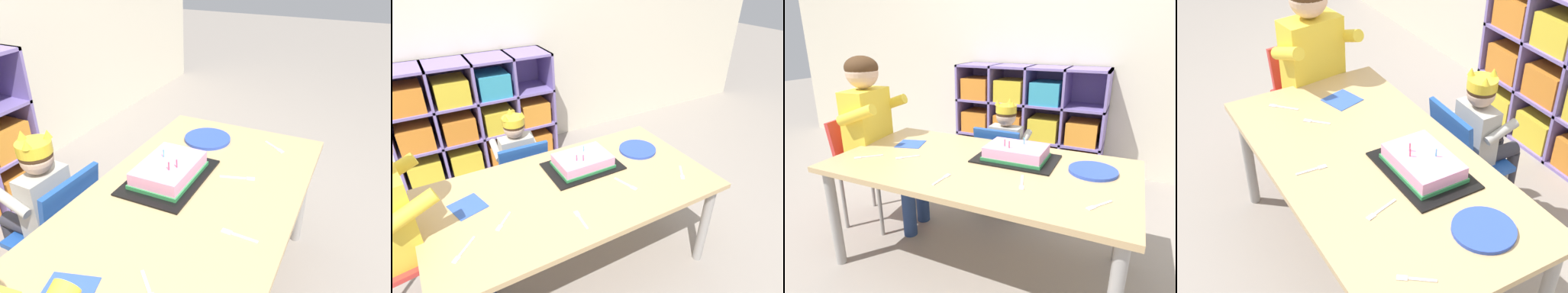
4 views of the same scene
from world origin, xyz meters
TOP-DOWN VIEW (x-y plane):
  - ground at (0.00, 0.00)m, footprint 16.00×16.00m
  - storage_cubby_shelf at (-0.20, 1.41)m, footprint 1.31×0.35m
  - activity_table at (0.00, 0.00)m, footprint 1.51×0.79m
  - classroom_chair_blue at (-0.09, 0.54)m, footprint 0.35×0.32m
  - child_with_crown at (-0.09, 0.65)m, footprint 0.30×0.31m
  - adult_helper_seated at (-0.75, 0.11)m, footprint 0.45×0.43m
  - birthday_cake_on_tray at (0.15, 0.14)m, footprint 0.42×0.29m
  - paper_plate_stack at (0.53, 0.13)m, footprint 0.23×0.23m
  - paper_napkin_square at (-0.51, 0.11)m, footprint 0.18×0.18m
  - fork_beside_plate_stack at (-0.59, -0.17)m, footprint 0.12×0.11m
  - fork_near_child_seat at (-0.07, -0.24)m, footprint 0.02×0.13m
  - fork_scattered_mid_table at (0.59, -0.20)m, footprint 0.09×0.11m
  - fork_at_table_front_edge at (0.27, -0.13)m, footprint 0.06×0.14m
  - fork_by_napkin at (-0.39, -0.09)m, footprint 0.10×0.10m

SIDE VIEW (x-z plane):
  - ground at x=0.00m, z-range 0.00..0.00m
  - classroom_chair_blue at x=-0.09m, z-range 0.05..0.69m
  - storage_cubby_shelf at x=-0.20m, z-range -0.05..0.90m
  - child_with_crown at x=-0.09m, z-range 0.09..0.89m
  - activity_table at x=0.00m, z-range 0.23..0.82m
  - paper_napkin_square at x=-0.51m, z-range 0.59..0.59m
  - fork_near_child_seat at x=-0.07m, z-range 0.59..0.59m
  - fork_beside_plate_stack at x=-0.59m, z-range 0.59..0.59m
  - fork_scattered_mid_table at x=0.59m, z-range 0.59..0.59m
  - fork_at_table_front_edge at x=0.27m, z-range 0.59..0.59m
  - fork_by_napkin at x=-0.39m, z-range 0.59..0.59m
  - paper_plate_stack at x=0.53m, z-range 0.59..0.60m
  - birthday_cake_on_tray at x=0.15m, z-range 0.56..0.67m
  - adult_helper_seated at x=-0.75m, z-range 0.14..1.23m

